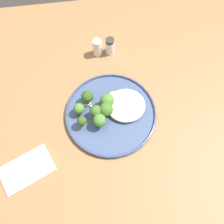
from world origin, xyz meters
TOP-DOWN VIEW (x-y plane):
  - ground at (0.00, 0.00)m, footprint 6.00×6.00m
  - wooden_dining_table at (0.00, 0.00)m, footprint 1.40×1.00m
  - dinner_plate at (0.00, -0.02)m, footprint 0.29×0.29m
  - noodle_bed at (0.05, 0.00)m, footprint 0.12×0.12m
  - seared_scallop_center_golden at (0.02, 0.04)m, footprint 0.03×0.03m
  - seared_scallop_front_small at (0.08, 0.04)m, footprint 0.02×0.02m
  - seared_scallop_on_noodles at (0.05, 0.02)m, footprint 0.03×0.03m
  - seared_scallop_tilted_round at (0.04, -0.02)m, footprint 0.02×0.02m
  - seared_scallop_tiny_bay at (0.04, 0.04)m, footprint 0.03×0.03m
  - broccoli_floret_front_edge at (-0.09, -0.04)m, footprint 0.03×0.03m
  - broccoli_floret_rear_charred at (-0.07, 0.03)m, footprint 0.04×0.04m
  - broccoli_floret_tall_stalk at (-0.10, -0.00)m, footprint 0.04×0.04m
  - broccoli_floret_left_leaning at (-0.01, -0.02)m, footprint 0.04×0.04m
  - broccoli_floret_right_tilted at (-0.05, -0.02)m, footprint 0.04×0.04m
  - broccoli_floret_small_sprig at (-0.04, -0.05)m, footprint 0.04×0.04m
  - broccoli_floret_split_head at (-0.01, 0.01)m, footprint 0.04×0.04m
  - onion_sliver_curled_piece at (-0.08, 0.02)m, footprint 0.04×0.01m
  - onion_sliver_long_sliver at (-0.06, 0.04)m, footprint 0.01×0.06m
  - folded_napkin at (-0.27, -0.16)m, footprint 0.17×0.14m
  - salt_shaker at (-0.01, 0.23)m, footprint 0.03×0.03m
  - pepper_shaker at (0.03, 0.23)m, footprint 0.03×0.03m

SIDE VIEW (x-z plane):
  - ground at x=0.00m, z-range 0.00..0.00m
  - wooden_dining_table at x=0.00m, z-range 0.29..1.03m
  - folded_napkin at x=-0.27m, z-range 0.74..0.75m
  - dinner_plate at x=0.00m, z-range 0.74..0.76m
  - onion_sliver_curled_piece at x=-0.08m, z-range 0.75..0.76m
  - onion_sliver_long_sliver at x=-0.06m, z-range 0.75..0.76m
  - seared_scallop_front_small at x=0.08m, z-range 0.75..0.77m
  - seared_scallop_on_noodles at x=0.05m, z-range 0.75..0.77m
  - seared_scallop_tiny_bay at x=0.04m, z-range 0.75..0.77m
  - seared_scallop_tilted_round at x=0.04m, z-range 0.75..0.77m
  - seared_scallop_center_golden at x=0.02m, z-range 0.75..0.77m
  - noodle_bed at x=0.05m, z-range 0.75..0.78m
  - salt_shaker at x=-0.01m, z-range 0.74..0.81m
  - pepper_shaker at x=0.03m, z-range 0.74..0.81m
  - broccoli_floret_tall_stalk at x=-0.10m, z-range 0.75..0.80m
  - broccoli_floret_small_sprig at x=-0.04m, z-range 0.76..0.81m
  - broccoli_floret_front_edge at x=-0.09m, z-range 0.76..0.81m
  - broccoli_floret_rear_charred at x=-0.07m, z-range 0.76..0.81m
  - broccoli_floret_right_tilted at x=-0.05m, z-range 0.76..0.82m
  - broccoli_floret_split_head at x=-0.01m, z-range 0.76..0.82m
  - broccoli_floret_left_leaning at x=-0.01m, z-range 0.76..0.82m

